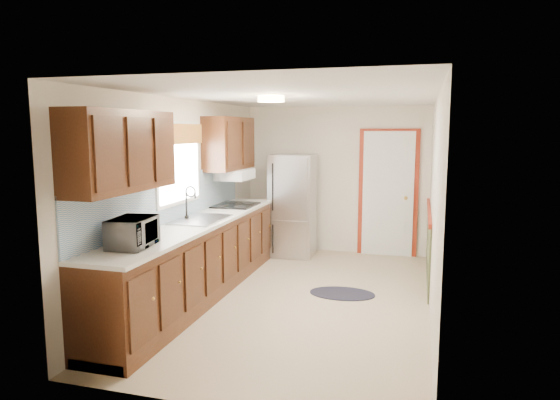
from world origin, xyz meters
The scene contains 8 objects.
room_shell centered at (0.00, 0.00, 1.20)m, with size 3.20×5.20×2.52m.
kitchen_run centered at (-1.24, -0.29, 0.81)m, with size 0.63×4.00×2.20m.
back_wall_trim centered at (0.99, 2.21, 0.89)m, with size 1.12×2.30×2.08m.
ceiling_fixture centered at (-0.30, -0.20, 2.36)m, with size 0.30×0.30×0.06m, color #FFD88C.
microwave centered at (-1.20, -1.66, 1.11)m, with size 0.50×0.27×0.34m, color white.
refrigerator centered at (-0.62, 2.04, 0.82)m, with size 0.70×0.70×1.63m.
rug centered at (0.46, 0.30, 0.01)m, with size 0.81×0.52×0.01m, color black.
cooktop centered at (-1.19, 0.97, 0.95)m, with size 0.55×0.66×0.02m, color black.
Camera 1 is at (1.35, -5.64, 2.02)m, focal length 32.00 mm.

